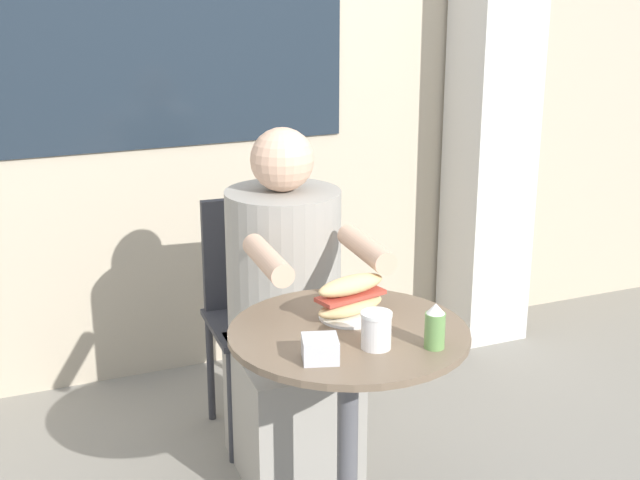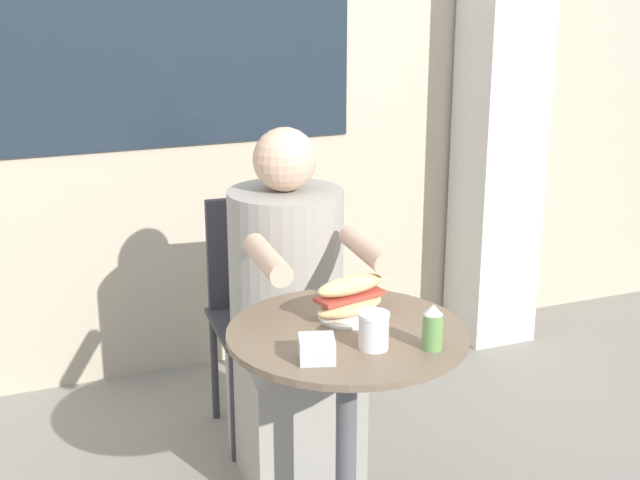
# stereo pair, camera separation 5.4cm
# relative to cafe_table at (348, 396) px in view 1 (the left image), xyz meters

# --- Properties ---
(storefront_wall) EXTENTS (8.00, 0.09, 2.80)m
(storefront_wall) POSITION_rel_cafe_table_xyz_m (-0.00, 1.50, 0.87)
(storefront_wall) COLOR #B7A88E
(storefront_wall) RESTS_ON ground_plane
(lattice_pillar) EXTENTS (0.31, 0.31, 2.40)m
(lattice_pillar) POSITION_rel_cafe_table_xyz_m (1.29, 1.29, 0.67)
(lattice_pillar) COLOR beige
(lattice_pillar) RESTS_ON ground_plane
(cafe_table) EXTENTS (0.66, 0.66, 0.73)m
(cafe_table) POSITION_rel_cafe_table_xyz_m (0.00, 0.00, 0.00)
(cafe_table) COLOR brown
(cafe_table) RESTS_ON ground_plane
(diner_chair) EXTENTS (0.40, 0.40, 0.87)m
(diner_chair) POSITION_rel_cafe_table_xyz_m (0.03, 0.88, -0.01)
(diner_chair) COLOR #333338
(diner_chair) RESTS_ON ground_plane
(seated_diner) EXTENTS (0.41, 0.70, 1.19)m
(seated_diner) POSITION_rel_cafe_table_xyz_m (0.02, 0.53, -0.02)
(seated_diner) COLOR gray
(seated_diner) RESTS_ON ground_plane
(sandwich_on_plate) EXTENTS (0.23, 0.18, 0.12)m
(sandwich_on_plate) POSITION_rel_cafe_table_xyz_m (0.04, 0.08, 0.26)
(sandwich_on_plate) COLOR white
(sandwich_on_plate) RESTS_ON cafe_table
(drink_cup) EXTENTS (0.08, 0.08, 0.10)m
(drink_cup) POSITION_rel_cafe_table_xyz_m (0.02, -0.13, 0.25)
(drink_cup) COLOR silver
(drink_cup) RESTS_ON cafe_table
(napkin_box) EXTENTS (0.11, 0.11, 0.06)m
(napkin_box) POSITION_rel_cafe_table_xyz_m (-0.15, -0.14, 0.23)
(napkin_box) COLOR silver
(napkin_box) RESTS_ON cafe_table
(condiment_bottle) EXTENTS (0.05, 0.05, 0.12)m
(condiment_bottle) POSITION_rel_cafe_table_xyz_m (0.16, -0.19, 0.26)
(condiment_bottle) COLOR #66934C
(condiment_bottle) RESTS_ON cafe_table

